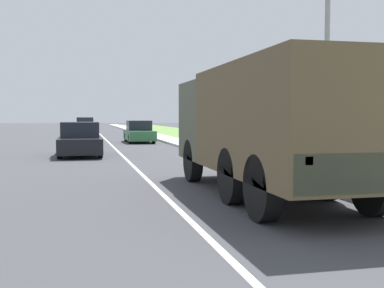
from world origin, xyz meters
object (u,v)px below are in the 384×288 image
Objects in this scene: car_second_ahead at (139,132)px; pickup_truck at (360,143)px; car_nearest_ahead at (80,141)px; military_truck at (267,123)px; lamp_post at (321,5)px; car_third_ahead at (85,127)px.

pickup_truck is (5.02, -18.57, 0.25)m from car_second_ahead.
car_nearest_ahead is 0.84× the size of pickup_truck.
military_truck is at bearing -140.04° from pickup_truck.
car_nearest_ahead reaches higher than car_second_ahead.
pickup_truck is at bearing 39.96° from military_truck.
lamp_post reaches higher than pickup_truck.
lamp_post is (6.41, -10.00, 4.08)m from car_nearest_ahead.
lamp_post is (6.01, -34.82, 4.02)m from car_third_ahead.
car_second_ahead is at bearing 90.47° from military_truck.
pickup_truck reaches higher than car_nearest_ahead.
military_truck is 37.07m from car_third_ahead.
military_truck is 1.66× the size of car_second_ahead.
car_third_ahead is at bearing 95.68° from military_truck.
car_nearest_ahead is at bearing 108.62° from military_truck.
car_second_ahead is 0.91× the size of pickup_truck.
pickup_truck is (4.83, 4.05, -0.71)m from military_truck.
pickup_truck is (8.50, -32.82, 0.17)m from car_third_ahead.
car_second_ahead is at bearing -76.28° from car_third_ahead.
car_nearest_ahead is at bearing -110.15° from car_second_ahead.
car_nearest_ahead is at bearing 138.02° from pickup_truck.
pickup_truck is at bearing 38.69° from lamp_post.
car_nearest_ahead is 24.82m from car_third_ahead.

